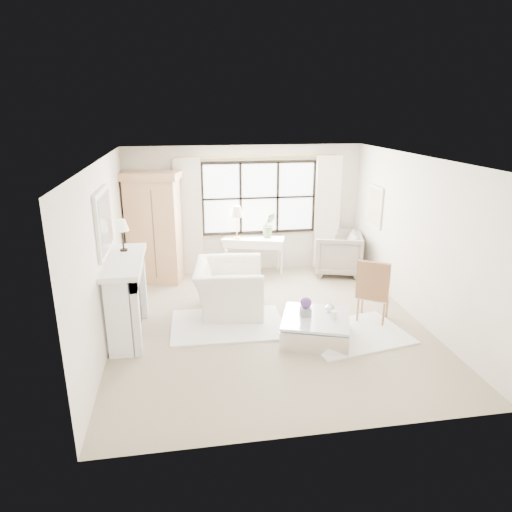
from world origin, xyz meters
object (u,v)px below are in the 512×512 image
(armoire, at_px, (154,227))
(club_armchair, at_px, (229,288))
(coffee_table, at_px, (315,328))
(console_table, at_px, (253,256))

(armoire, bearing_deg, club_armchair, -40.22)
(coffee_table, bearing_deg, console_table, 118.11)
(club_armchair, distance_m, coffee_table, 1.77)
(club_armchair, xyz_separation_m, coffee_table, (1.19, -1.28, -0.25))
(club_armchair, bearing_deg, coffee_table, -129.81)
(console_table, bearing_deg, club_armchair, -94.70)
(coffee_table, bearing_deg, armoire, 148.99)
(armoire, height_order, console_table, armoire)
(club_armchair, height_order, coffee_table, club_armchair)
(armoire, xyz_separation_m, console_table, (2.03, 0.07, -0.74))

